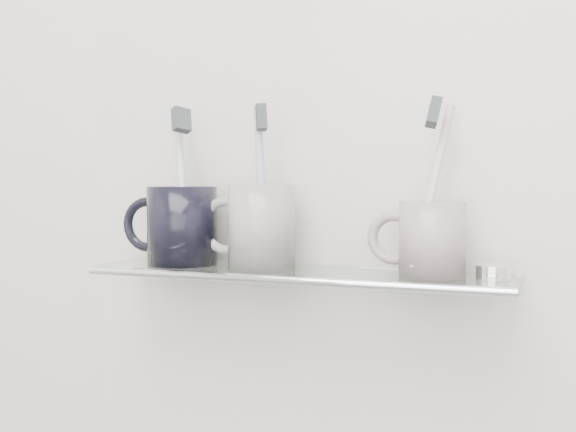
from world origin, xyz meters
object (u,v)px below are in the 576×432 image
at_px(shelf_glass, 298,274).
at_px(mug_right, 432,239).
at_px(mug_center, 261,227).
at_px(mug_left, 182,226).

height_order(shelf_glass, mug_right, mug_right).
xyz_separation_m(shelf_glass, mug_right, (0.16, 0.00, 0.05)).
distance_m(shelf_glass, mug_right, 0.16).
distance_m(shelf_glass, mug_center, 0.07).
bearing_deg(shelf_glass, mug_right, 1.84).
bearing_deg(mug_center, mug_left, -169.15).
relative_size(shelf_glass, mug_center, 4.98).
distance_m(shelf_glass, mug_left, 0.17).
xyz_separation_m(shelf_glass, mug_left, (-0.16, 0.00, 0.05)).
bearing_deg(mug_left, shelf_glass, 8.38).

